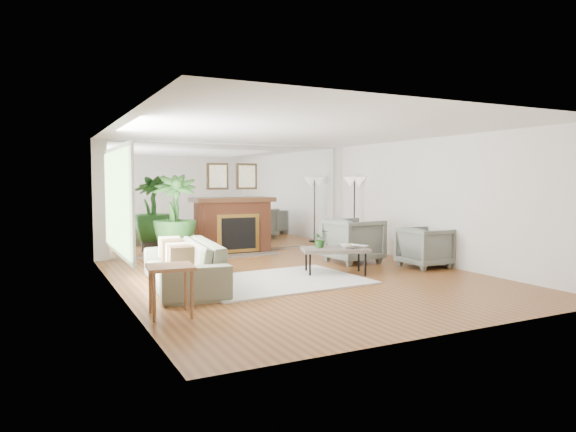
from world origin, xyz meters
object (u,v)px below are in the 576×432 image
floor_lamp (354,188)px  side_table (170,273)px  coffee_table (335,250)px  sofa (183,264)px  armchair_front (425,247)px  armchair_back (354,240)px  potted_ficus (174,216)px  fireplace (235,225)px

floor_lamp → side_table: bearing=-143.7°
coffee_table → sofa: (-2.70, 0.11, -0.07)m
armchair_front → armchair_back: bearing=37.9°
sofa → armchair_front: armchair_front is taller
potted_ficus → floor_lamp: potted_ficus is taller
coffee_table → floor_lamp: floor_lamp is taller
sofa → armchair_back: size_ratio=2.48×
armchair_back → potted_ficus: size_ratio=0.55×
potted_ficus → floor_lamp: 4.33m
armchair_front → floor_lamp: (0.10, 2.56, 1.10)m
coffee_table → armchair_front: 1.93m
potted_ficus → armchair_back: bearing=-22.7°
sofa → potted_ficus: potted_ficus is taller
potted_ficus → coffee_table: bearing=-45.6°
fireplace → sofa: bearing=-123.5°
armchair_front → fireplace: bearing=36.1°
coffee_table → side_table: size_ratio=2.12×
fireplace → armchair_front: 4.23m
armchair_back → floor_lamp: 2.07m
side_table → armchair_front: bearing=14.5°
coffee_table → floor_lamp: size_ratio=0.76×
sofa → side_table: 1.71m
fireplace → sofa: 3.70m
armchair_front → potted_ficus: 4.90m
fireplace → floor_lamp: fireplace is taller
coffee_table → side_table: 3.61m
armchair_back → side_table: armchair_back is taller
sofa → floor_lamp: (4.73, 2.31, 1.13)m
sofa → armchair_back: 3.82m
fireplace → floor_lamp: (2.70, -0.76, 0.83)m
sofa → potted_ficus: size_ratio=1.38×
armchair_front → side_table: armchair_front is taller
side_table → sofa: bearing=69.9°
coffee_table → floor_lamp: 3.33m
potted_ficus → floor_lamp: bearing=1.3°
potted_ficus → side_table: bearing=-104.9°
coffee_table → floor_lamp: bearing=50.1°
side_table → floor_lamp: size_ratio=0.36×
fireplace → side_table: size_ratio=3.27×
armchair_back → side_table: size_ratio=1.57×
coffee_table → potted_ficus: 3.29m
coffee_table → side_table: (-3.29, -1.49, 0.10)m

